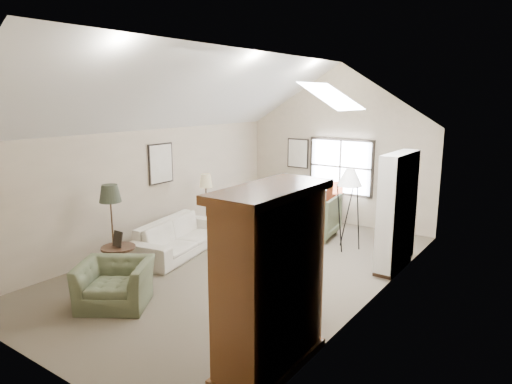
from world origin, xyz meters
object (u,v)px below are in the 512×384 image
Objects in this scene: side_chair at (333,204)px; armoire at (271,280)px; sofa at (179,237)px; armchair_near at (115,284)px; armchair_far at (313,215)px; side_table at (119,263)px; coffee_table at (267,253)px.

armoire is at bearing -86.90° from side_chair.
sofa reaches higher than armchair_near.
armoire is 2.00× the size of armchair_far.
armchair_far reaches higher than side_table.
side_chair is (0.75, 6.11, 0.19)m from armchair_near.
armoire is at bearing 104.48° from armchair_far.
side_chair is (-0.06, 1.17, 0.03)m from armchair_far.
sofa is 1.60m from side_table.
side_chair reaches higher than side_table.
sofa is at bearing 48.90° from armchair_far.
armchair_far is at bearing -44.18° from sofa.
sofa is 1.92m from coffee_table.
coffee_table is (0.95, 2.83, -0.13)m from armchair_near.
sofa is at bearing 77.80° from armchair_near.
armoire is at bearing -55.60° from coffee_table.
armoire is 2.07× the size of armchair_near.
armchair_near is 1.06m from side_table.
coffee_table is at bearing 38.13° from armchair_near.
coffee_table is at bearing -85.68° from sofa.
side_table is at bearing 169.20° from armoire.
coffee_table is at bearing 50.58° from side_table.
coffee_table is at bearing 124.40° from armoire.
armchair_near is 5.01m from armchair_far.
coffee_table is (0.14, -2.12, -0.29)m from armchair_far.
armchair_far is 1.17m from side_chair.
side_table is (-3.67, 0.70, -0.80)m from armoire.
sofa is 4.14m from side_chair.
coffee_table is 3.30m from side_chair.
armchair_near reaches higher than side_table.
coffee_table is at bearing -102.62° from side_chair.
side_chair is at bearing 49.74° from armchair_near.
side_chair is at bearing 74.11° from side_table.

